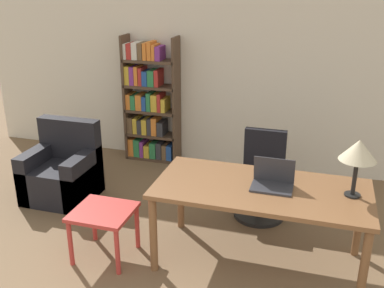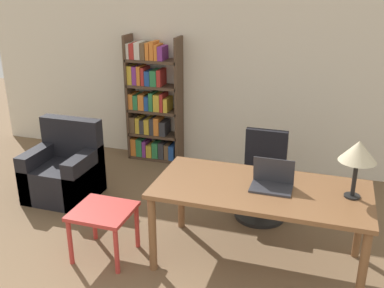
{
  "view_description": "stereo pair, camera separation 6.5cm",
  "coord_description": "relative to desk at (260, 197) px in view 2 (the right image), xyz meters",
  "views": [
    {
      "loc": [
        0.88,
        -1.23,
        2.52
      ],
      "look_at": [
        -0.25,
        2.5,
        1.02
      ],
      "focal_mm": 42.0,
      "sensor_mm": 36.0,
      "label": 1
    },
    {
      "loc": [
        0.94,
        -1.21,
        2.52
      ],
      "look_at": [
        -0.25,
        2.5,
        1.02
      ],
      "focal_mm": 42.0,
      "sensor_mm": 36.0,
      "label": 2
    }
  ],
  "objects": [
    {
      "name": "wall_back",
      "position": [
        -0.44,
        2.23,
        0.67
      ],
      "size": [
        8.0,
        0.06,
        2.7
      ],
      "color": "beige",
      "rests_on": "ground_plane"
    },
    {
      "name": "desk",
      "position": [
        0.0,
        0.0,
        0.0
      ],
      "size": [
        1.86,
        0.89,
        0.77
      ],
      "color": "brown",
      "rests_on": "ground_plane"
    },
    {
      "name": "laptop",
      "position": [
        0.09,
        0.03,
        0.14
      ],
      "size": [
        0.36,
        0.25,
        0.25
      ],
      "color": "#2D2D33",
      "rests_on": "desk"
    },
    {
      "name": "table_lamp",
      "position": [
        0.75,
        0.06,
        0.49
      ],
      "size": [
        0.3,
        0.3,
        0.5
      ],
      "color": "black",
      "rests_on": "desk"
    },
    {
      "name": "office_chair",
      "position": [
        -0.12,
        0.91,
        -0.27
      ],
      "size": [
        0.55,
        0.55,
        0.94
      ],
      "color": "black",
      "rests_on": "ground_plane"
    },
    {
      "name": "side_table_blue",
      "position": [
        -1.39,
        -0.32,
        -0.28
      ],
      "size": [
        0.54,
        0.5,
        0.49
      ],
      "color": "#B2332D",
      "rests_on": "ground_plane"
    },
    {
      "name": "armchair",
      "position": [
        -2.42,
        0.63,
        -0.38
      ],
      "size": [
        0.75,
        0.69,
        0.91
      ],
      "color": "black",
      "rests_on": "ground_plane"
    },
    {
      "name": "bookshelf",
      "position": [
        -1.88,
        2.04,
        0.11
      ],
      "size": [
        0.76,
        0.28,
        1.74
      ],
      "color": "#4C3828",
      "rests_on": "ground_plane"
    }
  ]
}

